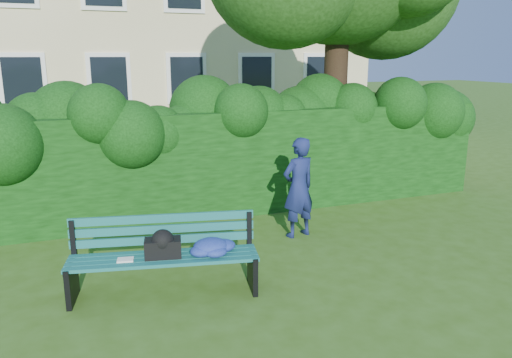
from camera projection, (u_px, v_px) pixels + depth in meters
name	position (u px, v px, depth m)	size (l,w,h in m)	color
ground	(271.00, 254.00, 7.01)	(80.00, 80.00, 0.00)	#365816
hedge	(224.00, 161.00, 8.78)	(10.00, 1.00, 1.80)	black
park_bench	(175.00, 252.00, 5.78)	(2.22, 0.98, 0.89)	#0F4F45
man_reading	(298.00, 188.00, 7.55)	(0.56, 0.37, 1.54)	#161F4E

